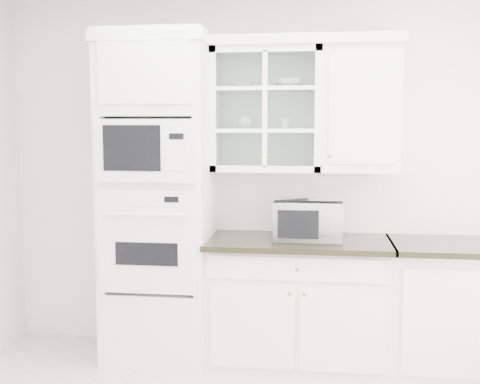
# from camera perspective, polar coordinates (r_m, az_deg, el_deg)

# --- Properties ---
(room_shell) EXTENTS (4.00, 3.50, 2.70)m
(room_shell) POSITION_cam_1_polar(r_m,az_deg,el_deg) (3.31, 0.34, 7.05)
(room_shell) COLOR white
(room_shell) RESTS_ON ground
(oven_column) EXTENTS (0.76, 0.68, 2.40)m
(oven_column) POSITION_cam_1_polar(r_m,az_deg,el_deg) (4.46, -7.70, -0.64)
(oven_column) COLOR white
(oven_column) RESTS_ON ground
(base_cabinet_run) EXTENTS (1.32, 0.67, 0.92)m
(base_cabinet_run) POSITION_cam_1_polar(r_m,az_deg,el_deg) (4.49, 5.55, -10.17)
(base_cabinet_run) COLOR white
(base_cabinet_run) RESTS_ON ground
(extra_base_cabinet) EXTENTS (0.72, 0.67, 0.92)m
(extra_base_cabinet) POSITION_cam_1_polar(r_m,az_deg,el_deg) (4.58, 18.38, -10.17)
(extra_base_cabinet) COLOR white
(extra_base_cabinet) RESTS_ON ground
(upper_cabinet_glass) EXTENTS (0.80, 0.33, 0.90)m
(upper_cabinet_glass) POSITION_cam_1_polar(r_m,az_deg,el_deg) (4.46, 2.56, 7.78)
(upper_cabinet_glass) COLOR white
(upper_cabinet_glass) RESTS_ON room_shell
(upper_cabinet_solid) EXTENTS (0.55, 0.33, 0.90)m
(upper_cabinet_solid) POSITION_cam_1_polar(r_m,az_deg,el_deg) (4.45, 11.33, 7.67)
(upper_cabinet_solid) COLOR white
(upper_cabinet_solid) RESTS_ON room_shell
(crown_molding) EXTENTS (2.14, 0.38, 0.07)m
(crown_molding) POSITION_cam_1_polar(r_m,az_deg,el_deg) (4.48, 1.19, 14.00)
(crown_molding) COLOR white
(crown_molding) RESTS_ON room_shell
(countertop_microwave) EXTENTS (0.49, 0.41, 0.28)m
(countertop_microwave) POSITION_cam_1_polar(r_m,az_deg,el_deg) (4.36, 6.48, -2.63)
(countertop_microwave) COLOR white
(countertop_microwave) RESTS_ON base_cabinet_run
(bowl_a) EXTENTS (0.19, 0.19, 0.05)m
(bowl_a) POSITION_cam_1_polar(r_m,az_deg,el_deg) (4.47, 0.19, 10.13)
(bowl_a) COLOR white
(bowl_a) RESTS_ON upper_cabinet_glass
(bowl_b) EXTENTS (0.20, 0.20, 0.06)m
(bowl_b) POSITION_cam_1_polar(r_m,az_deg,el_deg) (4.47, 4.62, 10.22)
(bowl_b) COLOR white
(bowl_b) RESTS_ON upper_cabinet_glass
(cup_a) EXTENTS (0.12, 0.12, 0.09)m
(cup_a) POSITION_cam_1_polar(r_m,az_deg,el_deg) (4.47, 0.56, 6.55)
(cup_a) COLOR white
(cup_a) RESTS_ON upper_cabinet_glass
(cup_b) EXTENTS (0.11, 0.11, 0.08)m
(cup_b) POSITION_cam_1_polar(r_m,az_deg,el_deg) (4.43, 4.24, 6.51)
(cup_b) COLOR white
(cup_b) RESTS_ON upper_cabinet_glass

